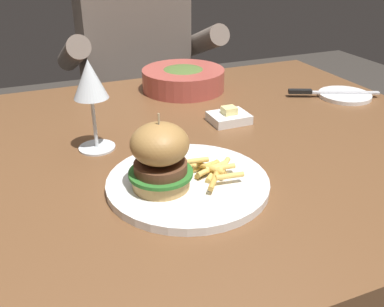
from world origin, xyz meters
TOP-DOWN VIEW (x-y plane):
  - dining_table at (0.00, 0.00)m, footprint 1.15×0.93m
  - main_plate at (-0.08, -0.16)m, footprint 0.27×0.27m
  - burger_sandwich at (-0.13, -0.17)m, footprint 0.10×0.10m
  - fries_pile at (-0.04, -0.16)m, footprint 0.10×0.11m
  - wine_glass at (-0.19, 0.04)m, footprint 0.07×0.07m
  - bread_plate at (0.47, 0.10)m, footprint 0.13×0.13m
  - table_knife at (0.42, 0.12)m, footprint 0.22×0.11m
  - butter_dish at (0.11, 0.06)m, footprint 0.09×0.07m
  - soup_bowl at (0.10, 0.32)m, footprint 0.22×0.22m
  - diner_person at (0.08, 0.74)m, footprint 0.51×0.36m

SIDE VIEW (x-z plane):
  - diner_person at x=0.08m, z-range -0.02..1.15m
  - dining_table at x=0.00m, z-range 0.28..1.02m
  - bread_plate at x=0.47m, z-range 0.74..0.75m
  - main_plate at x=-0.08m, z-range 0.74..0.75m
  - butter_dish at x=0.11m, z-range 0.73..0.77m
  - table_knife at x=0.42m, z-range 0.75..0.76m
  - fries_pile at x=-0.04m, z-range 0.75..0.78m
  - soup_bowl at x=0.10m, z-range 0.74..0.80m
  - burger_sandwich at x=-0.13m, z-range 0.75..0.87m
  - wine_glass at x=-0.19m, z-range 0.78..0.96m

